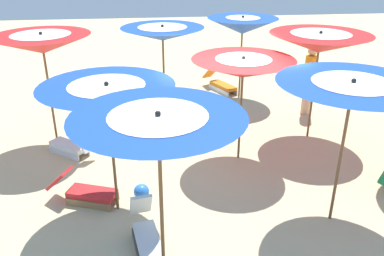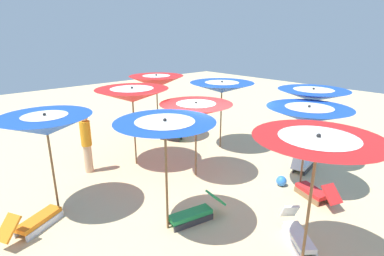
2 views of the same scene
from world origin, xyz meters
name	(u,v)px [view 1 (image 1 of 2)]	position (x,y,z in m)	size (l,w,h in m)	color
ground	(222,160)	(0.00, 0.00, -0.02)	(35.92, 35.92, 0.04)	beige
beach_umbrella_0	(243,26)	(1.19, 3.69, 2.10)	(1.97, 1.97, 2.38)	brown
beach_umbrella_1	(163,34)	(-1.09, 2.20, 2.24)	(1.98, 1.98, 2.45)	brown
beach_umbrella_2	(42,44)	(-3.62, 1.19, 2.29)	(2.02, 2.02, 2.54)	brown
beach_umbrella_3	(320,43)	(2.23, 0.89, 2.23)	(2.18, 2.18, 2.49)	brown
beach_umbrella_4	(243,68)	(0.36, 0.03, 1.98)	(2.02, 2.02, 2.22)	brown
beach_umbrella_5	(108,97)	(-2.11, -1.51, 2.05)	(2.08, 2.08, 2.30)	brown
beach_umbrella_7	(351,94)	(1.43, -2.19, 2.20)	(2.21, 2.21, 2.44)	brown
beach_umbrella_8	(158,130)	(-1.39, -3.12, 2.22)	(2.08, 2.08, 2.45)	brown
lounger_0	(221,84)	(0.75, 4.33, 0.21)	(0.94, 1.40, 0.63)	silver
lounger_1	(71,146)	(-3.19, 0.58, 0.20)	(1.09, 0.97, 0.60)	silver
lounger_3	(147,235)	(-1.61, -2.54, 0.22)	(0.53, 1.16, 0.70)	#333338
lounger_4	(159,123)	(-1.28, 1.59, 0.20)	(0.61, 1.39, 0.59)	#333338
lounger_5	(86,191)	(-2.66, -1.24, 0.21)	(1.27, 0.77, 0.60)	olive
beachgoer_0	(309,79)	(2.68, 2.25, 0.96)	(0.30, 0.30, 1.82)	#D8A87F
beach_ball	(141,192)	(-1.69, -1.25, 0.14)	(0.28, 0.28, 0.28)	#337FE5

